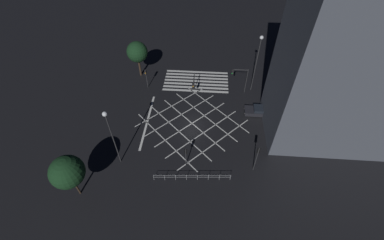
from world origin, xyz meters
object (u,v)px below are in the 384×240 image
(traffic_light_se_cross, at_px, (146,75))
(traffic_light_nw_cross, at_px, (257,154))
(street_lamp_west, at_px, (109,128))
(traffic_light_median_south, at_px, (194,83))
(street_tree_near, at_px, (137,52))
(traffic_light_sw_main, at_px, (239,75))
(traffic_light_median_north, at_px, (186,153))
(waiting_car, at_px, (259,111))
(street_tree_far, at_px, (67,172))
(street_lamp_east, at_px, (258,53))

(traffic_light_se_cross, relative_size, traffic_light_nw_cross, 0.82)
(traffic_light_se_cross, xyz_separation_m, traffic_light_nw_cross, (-16.39, 15.18, 0.54))
(traffic_light_nw_cross, relative_size, street_lamp_west, 0.49)
(traffic_light_median_south, xyz_separation_m, street_tree_near, (9.85, -4.94, 2.18))
(traffic_light_sw_main, height_order, street_tree_near, street_tree_near)
(traffic_light_nw_cross, bearing_deg, traffic_light_sw_main, 4.88)
(street_lamp_west, bearing_deg, traffic_light_median_north, -178.90)
(traffic_light_nw_cross, height_order, street_tree_near, street_tree_near)
(street_lamp_west, height_order, street_tree_near, street_lamp_west)
(street_lamp_west, relative_size, waiting_car, 2.09)
(waiting_car, bearing_deg, traffic_light_nw_cross, 80.56)
(traffic_light_sw_main, bearing_deg, waiting_car, 120.54)
(street_tree_near, distance_m, street_tree_far, 23.63)
(street_lamp_east, height_order, street_tree_near, street_lamp_east)
(traffic_light_sw_main, distance_m, street_tree_far, 27.79)
(traffic_light_nw_cross, bearing_deg, traffic_light_median_south, 31.57)
(traffic_light_median_south, xyz_separation_m, street_lamp_east, (-9.56, -2.13, 4.55))
(traffic_light_median_south, height_order, traffic_light_se_cross, traffic_light_se_cross)
(traffic_light_median_south, bearing_deg, traffic_light_sw_main, 101.30)
(traffic_light_median_north, height_order, traffic_light_nw_cross, traffic_light_nw_cross)
(traffic_light_se_cross, distance_m, street_lamp_east, 18.05)
(traffic_light_median_south, relative_size, traffic_light_nw_cross, 0.76)
(street_tree_near, distance_m, waiting_car, 22.14)
(traffic_light_median_north, xyz_separation_m, street_tree_far, (12.05, 4.95, 2.19))
(traffic_light_se_cross, xyz_separation_m, traffic_light_median_north, (-7.91, 15.03, -0.29))
(traffic_light_median_south, distance_m, street_lamp_east, 10.80)
(street_lamp_east, xyz_separation_m, street_tree_far, (21.62, 20.72, -2.53))
(waiting_car, bearing_deg, traffic_light_se_cross, -15.54)
(traffic_light_nw_cross, height_order, street_lamp_east, street_lamp_east)
(traffic_light_median_south, distance_m, traffic_light_nw_cross, 16.20)
(traffic_light_median_south, bearing_deg, traffic_light_median_north, -0.06)
(traffic_light_median_north, relative_size, street_lamp_west, 0.36)
(traffic_light_se_cross, height_order, street_tree_far, street_tree_far)
(traffic_light_nw_cross, bearing_deg, street_lamp_east, -3.89)
(traffic_light_sw_main, bearing_deg, traffic_light_median_north, 64.50)
(traffic_light_se_cross, bearing_deg, traffic_light_median_north, 27.74)
(street_tree_near, bearing_deg, traffic_light_nw_cross, 134.38)
(traffic_light_median_north, relative_size, street_tree_near, 0.50)
(traffic_light_se_cross, distance_m, street_tree_near, 4.53)
(traffic_light_median_south, distance_m, street_tree_far, 22.25)
(traffic_light_median_south, bearing_deg, traffic_light_se_cross, -99.99)
(traffic_light_se_cross, xyz_separation_m, street_lamp_east, (-17.48, -0.74, 4.44))
(traffic_light_median_north, height_order, street_lamp_east, street_lamp_east)
(traffic_light_median_north, distance_m, street_lamp_west, 9.47)
(waiting_car, bearing_deg, street_lamp_west, 28.55)
(street_lamp_west, height_order, street_tree_far, street_lamp_west)
(street_lamp_east, distance_m, street_lamp_west, 24.11)
(traffic_light_median_south, xyz_separation_m, street_tree_far, (12.06, 18.59, 2.01))
(traffic_light_sw_main, distance_m, waiting_car, 6.48)
(street_lamp_east, relative_size, street_lamp_west, 1.11)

